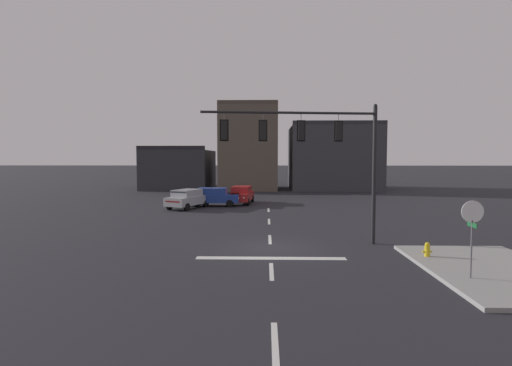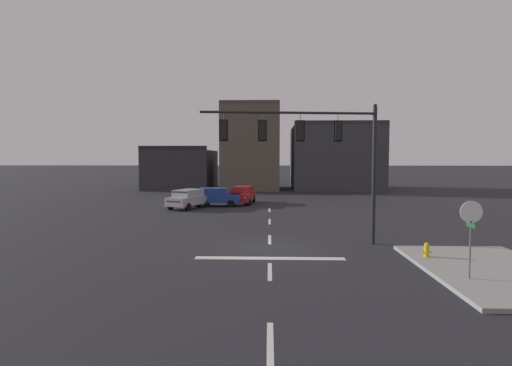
{
  "view_description": "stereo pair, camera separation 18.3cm",
  "coord_description": "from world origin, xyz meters",
  "px_view_note": "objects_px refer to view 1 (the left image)",
  "views": [
    {
      "loc": [
        -0.22,
        -19.18,
        4.3
      ],
      "look_at": [
        -0.78,
        3.91,
        2.85
      ],
      "focal_mm": 28.65,
      "sensor_mm": 36.0,
      "label": 1
    },
    {
      "loc": [
        -0.03,
        -19.17,
        4.3
      ],
      "look_at": [
        -0.78,
        3.91,
        2.85
      ],
      "focal_mm": 28.65,
      "sensor_mm": 36.0,
      "label": 2
    }
  ],
  "objects_px": {
    "car_lot_nearside": "(241,194)",
    "car_lot_middle": "(188,198)",
    "signal_mast_near_side": "(315,143)",
    "fire_hydrant": "(427,252)",
    "car_lot_farside": "(214,196)",
    "stop_sign": "(472,221)"
  },
  "relations": [
    {
      "from": "signal_mast_near_side",
      "to": "car_lot_nearside",
      "type": "relative_size",
      "value": 1.86
    },
    {
      "from": "car_lot_farside",
      "to": "fire_hydrant",
      "type": "relative_size",
      "value": 5.96
    },
    {
      "from": "signal_mast_near_side",
      "to": "car_lot_farside",
      "type": "bearing_deg",
      "value": 113.67
    },
    {
      "from": "stop_sign",
      "to": "signal_mast_near_side",
      "type": "bearing_deg",
      "value": 128.48
    },
    {
      "from": "car_lot_farside",
      "to": "car_lot_middle",
      "type": "bearing_deg",
      "value": -137.57
    },
    {
      "from": "signal_mast_near_side",
      "to": "car_lot_nearside",
      "type": "bearing_deg",
      "value": 104.55
    },
    {
      "from": "car_lot_nearside",
      "to": "car_lot_middle",
      "type": "xyz_separation_m",
      "value": [
        -4.3,
        -3.81,
        0.0
      ]
    },
    {
      "from": "stop_sign",
      "to": "fire_hydrant",
      "type": "relative_size",
      "value": 3.77
    },
    {
      "from": "signal_mast_near_side",
      "to": "stop_sign",
      "type": "bearing_deg",
      "value": -51.52
    },
    {
      "from": "signal_mast_near_side",
      "to": "car_lot_middle",
      "type": "height_order",
      "value": "signal_mast_near_side"
    },
    {
      "from": "signal_mast_near_side",
      "to": "stop_sign",
      "type": "xyz_separation_m",
      "value": [
        4.66,
        -5.87,
        -2.83
      ]
    },
    {
      "from": "car_lot_farside",
      "to": "fire_hydrant",
      "type": "bearing_deg",
      "value": -58.75
    },
    {
      "from": "car_lot_nearside",
      "to": "car_lot_farside",
      "type": "relative_size",
      "value": 1.03
    },
    {
      "from": "car_lot_middle",
      "to": "fire_hydrant",
      "type": "xyz_separation_m",
      "value": [
        13.35,
        -16.98,
        -0.53
      ]
    },
    {
      "from": "car_lot_nearside",
      "to": "fire_hydrant",
      "type": "distance_m",
      "value": 22.68
    },
    {
      "from": "car_lot_nearside",
      "to": "car_lot_middle",
      "type": "distance_m",
      "value": 5.74
    },
    {
      "from": "car_lot_nearside",
      "to": "car_lot_farside",
      "type": "bearing_deg",
      "value": -139.22
    },
    {
      "from": "car_lot_nearside",
      "to": "fire_hydrant",
      "type": "height_order",
      "value": "car_lot_nearside"
    },
    {
      "from": "signal_mast_near_side",
      "to": "car_lot_middle",
      "type": "relative_size",
      "value": 1.79
    },
    {
      "from": "car_lot_nearside",
      "to": "car_lot_farside",
      "type": "xyz_separation_m",
      "value": [
        -2.33,
        -2.01,
        0.0
      ]
    },
    {
      "from": "car_lot_nearside",
      "to": "car_lot_farside",
      "type": "distance_m",
      "value": 3.08
    },
    {
      "from": "car_lot_middle",
      "to": "car_lot_farside",
      "type": "relative_size",
      "value": 1.06
    }
  ]
}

